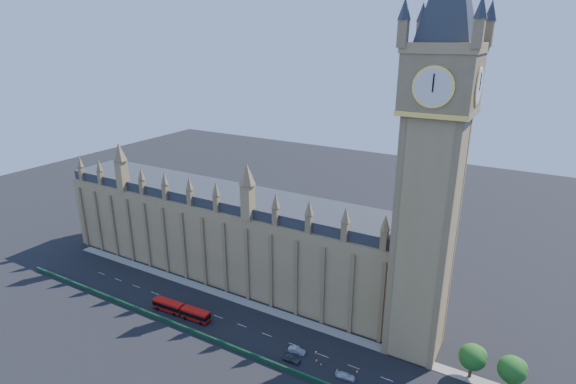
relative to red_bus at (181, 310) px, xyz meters
The scene contains 15 objects.
ground 21.81m from the red_bus, 11.81° to the left, with size 400.00×400.00×0.00m, color black.
palace_westminster 29.38m from the red_bus, 97.98° to the left, with size 120.00×20.00×28.00m.
elizabeth_tower 81.58m from the red_bus, 17.28° to the left, with size 20.59×20.59×105.00m.
bridge_parapet 21.80m from the red_bus, 12.06° to the right, with size 160.00×0.60×1.20m, color #1E4C2D.
kerb_north 25.50m from the red_bus, 33.24° to the left, with size 160.00×3.00×0.16m, color gray.
tree_east_near 75.04m from the red_bus, 11.18° to the left, with size 6.00×6.00×8.50m.
tree_east_far 82.90m from the red_bus, 10.11° to the left, with size 6.00×6.00×8.50m.
red_bus is the anchor object (origin of this frame).
car_grey 35.70m from the red_bus, ahead, with size 1.81×4.49×1.53m, color #45494D.
car_silver 35.40m from the red_bus, ahead, with size 1.49×4.28×1.41m, color #A0A2A8.
car_white 49.05m from the red_bus, ahead, with size 1.82×4.47×1.30m, color silver.
cone_a 42.46m from the red_bus, ahead, with size 0.44×0.44×0.63m.
cone_b 41.03m from the red_bus, ahead, with size 0.60×0.60×0.76m.
cone_c 39.75m from the red_bus, ahead, with size 0.64×0.64×0.78m.
cone_d 50.79m from the red_bus, ahead, with size 0.55×0.55×0.69m.
Camera 1 is at (57.36, -81.96, 72.98)m, focal length 28.00 mm.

